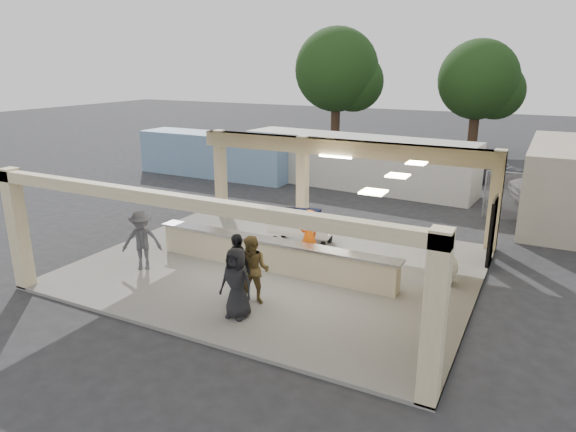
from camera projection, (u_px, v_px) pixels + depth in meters
The scene contains 16 objects.
ground at pixel (280, 267), 16.50m from camera, with size 120.00×120.00×0.00m, color #242326.
pavilion at pixel (295, 222), 16.59m from camera, with size 12.01×10.00×3.55m.
baggage_counter at pixel (272, 255), 15.91m from camera, with size 8.20×0.58×0.98m.
luggage_cart at pixel (302, 224), 18.14m from camera, with size 2.38×1.67×1.29m.
drum_fan at pixel (442, 266), 14.94m from camera, with size 0.94×0.64×0.99m.
baggage_handler at pixel (309, 236), 16.40m from camera, with size 0.65×0.35×1.77m, color #FF620D.
passenger_a at pixel (253, 270), 13.56m from camera, with size 0.91×0.40×1.87m, color brown.
passenger_b at pixel (237, 267), 13.81m from camera, with size 1.10×0.40×1.87m, color black.
passenger_c at pixel (142, 240), 15.86m from camera, with size 1.21×0.42×1.87m, color #47474C.
passenger_d at pixel (237, 283), 12.81m from camera, with size 0.90×0.37×1.85m, color black.
car_white_a at pixel (573, 192), 23.18m from camera, with size 2.40×5.06×1.45m, color silver.
car_dark at pixel (489, 171), 27.88m from camera, with size 1.42×4.03×1.34m, color black.
container_white at pixel (356, 162), 26.88m from camera, with size 12.39×2.48×2.68m, color silver.
container_blue at pixel (216, 155), 29.68m from camera, with size 9.40×2.26×2.44m, color #7599BB.
tree_left at pixel (341, 73), 38.85m from camera, with size 6.60×6.30×9.00m.
tree_mid at pixel (483, 83), 36.32m from camera, with size 6.00×5.60×8.00m.
Camera 1 is at (7.31, -13.50, 6.29)m, focal length 32.00 mm.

